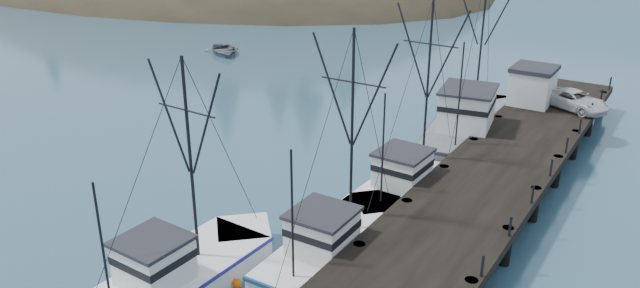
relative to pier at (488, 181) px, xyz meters
The scene contains 10 objects.
ground 21.33m from the pier, 131.19° to the right, with size 400.00×400.00×0.00m, color #2E5066.
pier is the anchor object (origin of this frame).
moored_sailboats 63.47m from the pier, 134.78° to the left, with size 20.54×21.01×6.35m.
trawler_near 9.83m from the pier, 116.38° to the right, with size 3.83×11.28×11.47m.
trawler_mid 17.19m from the pier, 121.51° to the right, with size 4.02×10.91×10.87m.
trawler_far 4.32m from the pier, behind, with size 3.99×11.39×11.64m.
work_vessel 10.16m from the pier, 115.01° to the left, with size 6.86×15.74×13.09m.
pier_shed 14.29m from the pier, 96.07° to the left, with size 3.00×3.20×2.80m.
pickup_truck 14.52m from the pier, 84.06° to the left, with size 2.28×4.95×1.38m, color silver.
motorboat 40.91m from the pier, 151.35° to the left, with size 3.92×5.48×1.14m, color slate.
Camera 1 is at (22.80, -15.29, 16.67)m, focal length 35.00 mm.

